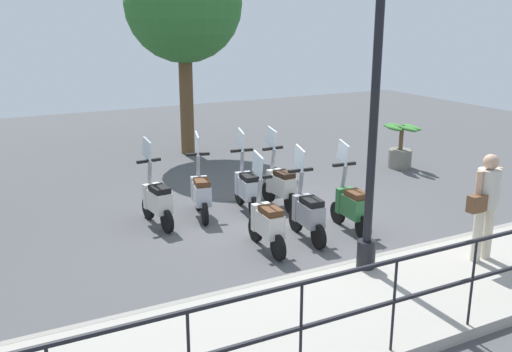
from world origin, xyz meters
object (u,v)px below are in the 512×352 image
object	(u,v)px
lamp_post_near	(373,133)
scooter_near_0	(351,205)
pedestrian_with_bag	(486,199)
scooter_far_2	(201,192)
potted_palm	(400,150)
tree_distant	(183,4)
scooter_near_2	(267,222)
scooter_near_1	(307,212)
scooter_far_1	(247,187)
scooter_far_0	(280,184)
scooter_far_3	(157,200)

from	to	relation	value
lamp_post_near	scooter_near_0	distance (m)	2.42
pedestrian_with_bag	scooter_far_2	bearing A→B (deg)	33.13
potted_palm	tree_distant	bearing A→B (deg)	46.88
scooter_near_0	pedestrian_with_bag	bearing A→B (deg)	-155.33
scooter_near_2	scooter_far_2	xyz separation A→B (m)	(1.92, 0.33, 0.00)
scooter_near_1	scooter_far_2	distance (m)	2.16
tree_distant	potted_palm	xyz separation A→B (m)	(-3.81, -4.07, -3.42)
potted_palm	scooter_near_2	bearing A→B (deg)	119.39
scooter_near_0	scooter_near_2	world-z (taller)	same
lamp_post_near	scooter_far_2	distance (m)	3.94
scooter_near_0	scooter_far_1	size ratio (longest dim) A/B	1.00
scooter_near_1	lamp_post_near	bearing A→B (deg)	-175.23
scooter_far_0	lamp_post_near	bearing A→B (deg)	169.97
scooter_near_2	scooter_far_0	xyz separation A→B (m)	(1.71, -1.21, 0.00)
scooter_near_1	scooter_far_2	world-z (taller)	same
tree_distant	potted_palm	size ratio (longest dim) A/B	5.09
potted_palm	scooter_near_1	xyz separation A→B (m)	(-2.91, 4.52, 0.04)
potted_palm	scooter_near_2	world-z (taller)	scooter_near_2
pedestrian_with_bag	scooter_far_2	distance (m)	4.88
tree_distant	scooter_near_0	xyz separation A→B (m)	(-6.74, -0.43, -3.38)
lamp_post_near	scooter_near_0	size ratio (longest dim) A/B	2.86
scooter_far_2	scooter_far_1	bearing A→B (deg)	-82.75
scooter_near_1	potted_palm	bearing A→B (deg)	-52.08
scooter_near_1	scooter_near_2	distance (m)	0.81
scooter_near_1	scooter_far_2	size ratio (longest dim) A/B	1.00
scooter_far_0	scooter_far_1	distance (m)	0.67
pedestrian_with_bag	potted_palm	bearing A→B (deg)	-31.67
scooter_near_0	scooter_far_0	distance (m)	1.70
pedestrian_with_bag	tree_distant	size ratio (longest dim) A/B	0.29
pedestrian_with_bag	scooter_far_2	xyz separation A→B (m)	(3.96, 2.79, -0.60)
lamp_post_near	scooter_far_0	size ratio (longest dim) A/B	2.86
scooter_far_1	scooter_far_2	world-z (taller)	same
scooter_near_2	scooter_far_3	distance (m)	2.21
scooter_far_1	scooter_far_3	world-z (taller)	same
potted_palm	scooter_near_0	xyz separation A→B (m)	(-2.93, 3.64, 0.04)
lamp_post_near	tree_distant	size ratio (longest dim) A/B	0.82
scooter_far_1	scooter_far_2	bearing A→B (deg)	91.31
scooter_near_1	tree_distant	bearing A→B (deg)	1.29
potted_palm	scooter_far_1	world-z (taller)	scooter_far_1
scooter_far_0	tree_distant	bearing A→B (deg)	-3.11
scooter_far_1	pedestrian_with_bag	bearing A→B (deg)	-146.65
scooter_near_2	lamp_post_near	bearing A→B (deg)	-149.32
scooter_near_1	scooter_far_3	xyz separation A→B (m)	(1.78, 2.00, 0.00)
scooter_near_2	tree_distant	bearing A→B (deg)	-8.03
pedestrian_with_bag	scooter_far_3	world-z (taller)	pedestrian_with_bag
scooter_far_0	scooter_near_0	bearing A→B (deg)	-166.66
lamp_post_near	pedestrian_with_bag	xyz separation A→B (m)	(-0.55, -1.66, -1.03)
lamp_post_near	scooter_far_1	size ratio (longest dim) A/B	2.86
scooter_near_1	scooter_near_2	bearing A→B (deg)	101.15
potted_palm	scooter_near_1	size ratio (longest dim) A/B	0.69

